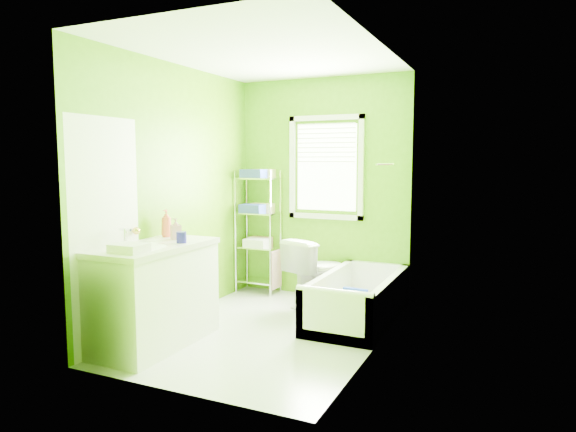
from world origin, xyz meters
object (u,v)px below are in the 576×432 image
at_px(bathtub, 357,306).
at_px(toilet, 317,272).
at_px(vanity, 154,292).
at_px(wire_shelf_unit, 259,218).

xyz_separation_m(bathtub, toilet, (-0.59, 0.37, 0.23)).
height_order(vanity, wire_shelf_unit, wire_shelf_unit).
height_order(toilet, vanity, vanity).
bearing_deg(toilet, wire_shelf_unit, 2.65).
distance_m(toilet, vanity, 1.96).
relative_size(bathtub, vanity, 1.29).
xyz_separation_m(toilet, vanity, (-0.85, -1.76, 0.09)).
bearing_deg(wire_shelf_unit, bathtub, -23.50).
distance_m(bathtub, wire_shelf_unit, 1.76).
distance_m(toilet, wire_shelf_unit, 1.06).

